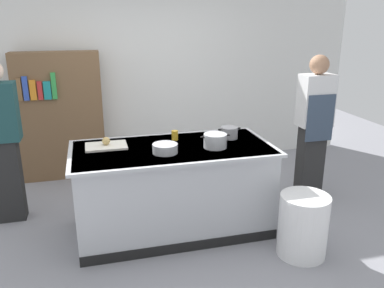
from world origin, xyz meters
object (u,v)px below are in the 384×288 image
mixing_bowl (165,148)px  juice_cup (175,135)px  bookshelf (61,116)px  onion (106,141)px  sauce_pan (229,133)px  stock_pot (215,141)px  person_chef (314,125)px  trash_bin (303,225)px  person_guest (2,139)px

mixing_bowl → juice_cup: juice_cup is taller
bookshelf → onion: bearing=-72.3°
sauce_pan → mixing_bowl: (-0.74, -0.30, -0.02)m
stock_pot → person_chef: size_ratio=0.17×
stock_pot → trash_bin: size_ratio=0.49×
mixing_bowl → trash_bin: size_ratio=0.40×
trash_bin → bookshelf: 3.41m
mixing_bowl → bookshelf: bookshelf is taller
stock_pot → trash_bin: stock_pot is taller
onion → bookshelf: bookshelf is taller
person_guest → trash_bin: bearing=67.5°
juice_cup → onion: bearing=-176.1°
mixing_bowl → bookshelf: 2.21m
onion → sauce_pan: size_ratio=0.32×
sauce_pan → mixing_bowl: bearing=-158.2°
sauce_pan → mixing_bowl: 0.80m
mixing_bowl → juice_cup: 0.42m
sauce_pan → juice_cup: 0.57m
juice_cup → sauce_pan: bearing=-7.9°
sauce_pan → juice_cup: bearing=172.1°
stock_pot → trash_bin: 1.13m
juice_cup → trash_bin: 1.53m
mixing_bowl → person_guest: 1.76m
stock_pot → bookshelf: 2.46m
mixing_bowl → person_guest: bearing=152.4°
onion → person_chef: size_ratio=0.05×
onion → bookshelf: size_ratio=0.05×
onion → stock_pot: stock_pot is taller
sauce_pan → bookshelf: size_ratio=0.14×
sauce_pan → person_guest: size_ratio=0.14×
sauce_pan → person_chef: size_ratio=0.14×
juice_cup → mixing_bowl: bearing=-115.0°
onion → sauce_pan: sauce_pan is taller
sauce_pan → trash_bin: bearing=-65.6°
onion → juice_cup: size_ratio=0.79×
stock_pot → mixing_bowl: (-0.50, -0.04, -0.02)m
mixing_bowl → bookshelf: (-1.04, 1.95, -0.09)m
mixing_bowl → juice_cup: size_ratio=2.38×
person_chef → onion: bearing=103.2°
stock_pot → mixing_bowl: size_ratio=1.23×
onion → trash_bin: 2.03m
person_chef → person_guest: size_ratio=1.00×
person_guest → onion: bearing=70.1°
trash_bin → person_chef: 1.46m
person_chef → sauce_pan: bearing=109.5°
person_guest → person_chef: bearing=90.1°
stock_pot → person_chef: (1.37, 0.47, -0.05)m
sauce_pan → trash_bin: sauce_pan is taller
onion → trash_bin: bearing=-29.1°
person_chef → bookshelf: 3.25m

